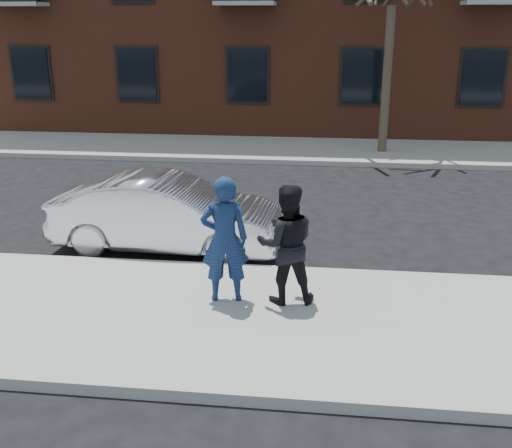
# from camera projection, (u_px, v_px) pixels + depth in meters

# --- Properties ---
(ground) EXTENTS (100.00, 100.00, 0.00)m
(ground) POSITION_uv_depth(u_px,v_px,m) (123.00, 312.00, 8.52)
(ground) COLOR black
(ground) RESTS_ON ground
(near_sidewalk) EXTENTS (50.00, 3.50, 0.15)m
(near_sidewalk) POSITION_uv_depth(u_px,v_px,m) (116.00, 315.00, 8.26)
(near_sidewalk) COLOR gray
(near_sidewalk) RESTS_ON ground
(near_curb) EXTENTS (50.00, 0.10, 0.15)m
(near_curb) POSITION_uv_depth(u_px,v_px,m) (153.00, 265.00, 9.95)
(near_curb) COLOR #999691
(near_curb) RESTS_ON ground
(far_sidewalk) EXTENTS (50.00, 3.50, 0.15)m
(far_sidewalk) POSITION_uv_depth(u_px,v_px,m) (238.00, 148.00, 19.07)
(far_sidewalk) COLOR gray
(far_sidewalk) RESTS_ON ground
(far_curb) EXTENTS (50.00, 0.10, 0.15)m
(far_curb) POSITION_uv_depth(u_px,v_px,m) (229.00, 161.00, 17.38)
(far_curb) COLOR #999691
(far_curb) RESTS_ON ground
(silver_sedan) EXTENTS (4.14, 1.60, 1.34)m
(silver_sedan) POSITION_uv_depth(u_px,v_px,m) (168.00, 214.00, 10.64)
(silver_sedan) COLOR silver
(silver_sedan) RESTS_ON ground
(man_hoodie) EXTENTS (0.73, 0.55, 1.81)m
(man_hoodie) POSITION_uv_depth(u_px,v_px,m) (225.00, 240.00, 8.29)
(man_hoodie) COLOR navy
(man_hoodie) RESTS_ON near_sidewalk
(man_peacoat) EXTENTS (0.93, 0.78, 1.71)m
(man_peacoat) POSITION_uv_depth(u_px,v_px,m) (286.00, 244.00, 8.27)
(man_peacoat) COLOR black
(man_peacoat) RESTS_ON near_sidewalk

